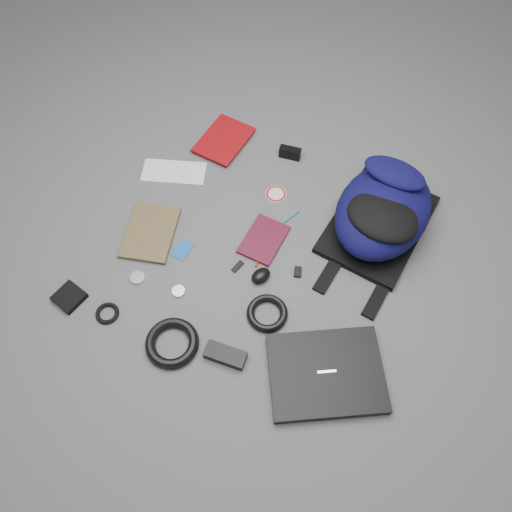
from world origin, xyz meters
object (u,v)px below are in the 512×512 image
at_px(power_brick, 225,355).
at_px(compact_camera, 290,153).
at_px(textbook_red, 206,132).
at_px(pouch, 69,297).
at_px(backpack, 383,210).
at_px(dvd_case, 264,240).
at_px(laptop, 326,373).
at_px(comic_book, 127,229).
at_px(mouse, 261,276).

bearing_deg(power_brick, compact_camera, 94.09).
relative_size(textbook_red, compact_camera, 2.74).
height_order(compact_camera, pouch, compact_camera).
relative_size(textbook_red, pouch, 2.61).
bearing_deg(power_brick, backpack, 62.22).
relative_size(dvd_case, compact_camera, 2.14).
distance_m(laptop, comic_book, 0.87).
height_order(compact_camera, power_brick, compact_camera).
height_order(backpack, compact_camera, backpack).
xyz_separation_m(backpack, mouse, (-0.30, -0.38, -0.08)).
bearing_deg(pouch, backpack, 40.46).
xyz_separation_m(backpack, compact_camera, (-0.42, 0.17, -0.08)).
relative_size(power_brick, pouch, 1.47).
height_order(power_brick, pouch, power_brick).
xyz_separation_m(backpack, laptop, (0.03, -0.60, -0.08)).
bearing_deg(dvd_case, compact_camera, 102.05).
relative_size(dvd_case, mouse, 2.52).
relative_size(textbook_red, comic_book, 0.98).
relative_size(backpack, compact_camera, 5.71).
relative_size(compact_camera, mouse, 1.18).
relative_size(laptop, power_brick, 2.67).
height_order(backpack, pouch, backpack).
height_order(laptop, dvd_case, laptop).
xyz_separation_m(textbook_red, comic_book, (-0.04, -0.54, -0.00)).
bearing_deg(mouse, laptop, -9.70).
height_order(textbook_red, compact_camera, compact_camera).
bearing_deg(pouch, comic_book, 85.17).
distance_m(comic_book, mouse, 0.53).
distance_m(textbook_red, compact_camera, 0.36).
xyz_separation_m(compact_camera, mouse, (0.13, -0.55, -0.00)).
height_order(textbook_red, dvd_case, textbook_red).
bearing_deg(dvd_case, laptop, -41.81).
xyz_separation_m(laptop, mouse, (-0.33, 0.22, 0.00)).
distance_m(comic_book, dvd_case, 0.50).
bearing_deg(compact_camera, dvd_case, -88.52).
relative_size(comic_book, dvd_case, 1.31).
bearing_deg(compact_camera, backpack, -30.36).
xyz_separation_m(laptop, textbook_red, (-0.81, 0.73, -0.00)).
bearing_deg(pouch, compact_camera, 64.55).
relative_size(backpack, dvd_case, 2.67).
height_order(backpack, power_brick, backpack).
xyz_separation_m(mouse, pouch, (-0.55, -0.34, -0.01)).
xyz_separation_m(laptop, power_brick, (-0.31, -0.08, -0.00)).
relative_size(backpack, comic_book, 2.03).
bearing_deg(mouse, backpack, 76.53).
relative_size(comic_book, power_brick, 1.82).
bearing_deg(power_brick, comic_book, 147.72).
distance_m(laptop, mouse, 0.40).
bearing_deg(backpack, compact_camera, 164.20).
bearing_deg(compact_camera, laptop, -68.13).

